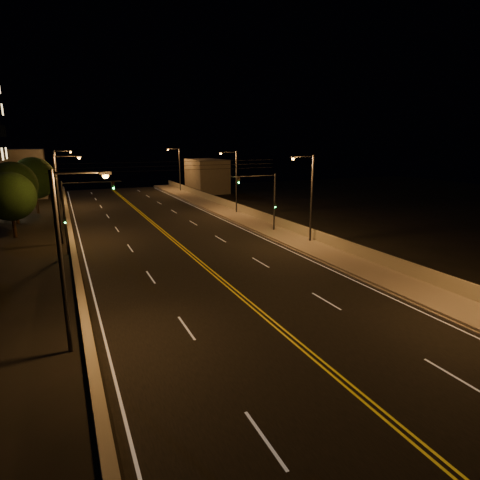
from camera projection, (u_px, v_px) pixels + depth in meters
name	position (u px, v px, depth m)	size (l,w,h in m)	color
ground	(401.00, 430.00, 13.80)	(160.00, 160.00, 0.00)	black
road	(206.00, 268.00, 31.52)	(18.00, 120.00, 0.02)	black
sidewalk	(321.00, 251.00, 35.78)	(3.60, 120.00, 0.30)	gray
curb	(303.00, 254.00, 35.05)	(0.14, 120.00, 0.15)	gray
parapet_wall	(336.00, 242.00, 36.28)	(0.30, 120.00, 1.00)	#A8A28C
jersey_barrier	(78.00, 279.00, 27.69)	(0.45, 120.00, 0.86)	#A8A28C
distant_building_right	(207.00, 176.00, 78.34)	(6.00, 10.00, 6.34)	#6C645B
distant_building_left	(21.00, 174.00, 70.39)	(8.00, 8.00, 8.41)	#6C645B
parapet_rail	(336.00, 236.00, 36.15)	(0.06, 0.06, 120.00)	black
lane_markings	(207.00, 268.00, 31.45)	(17.32, 116.00, 0.00)	silver
streetlight_1	(309.00, 193.00, 37.77)	(2.55, 0.28, 8.49)	#2D2D33
streetlight_2	(234.00, 178.00, 53.57)	(2.55, 0.28, 8.49)	#2D2D33
streetlight_3	(178.00, 167.00, 78.07)	(2.55, 0.28, 8.49)	#2D2D33
streetlight_4	(67.00, 250.00, 17.94)	(2.55, 0.28, 8.49)	#2D2D33
streetlight_5	(61.00, 193.00, 37.97)	(2.55, 0.28, 8.49)	#2D2D33
streetlight_6	(59.00, 175.00, 59.02)	(2.55, 0.28, 8.49)	#2D2D33
traffic_signal_right	(267.00, 196.00, 42.53)	(5.11, 0.31, 6.40)	#2D2D33
traffic_signal_left	(76.00, 208.00, 35.03)	(5.11, 0.31, 6.40)	#2D2D33
overhead_wires	(172.00, 166.00, 38.18)	(22.00, 0.03, 0.83)	black
tree_0	(10.00, 196.00, 40.65)	(4.97, 4.97, 6.74)	black
tree_1	(13.00, 185.00, 47.43)	(5.46, 5.46, 7.41)	black
tree_2	(34.00, 178.00, 54.40)	(5.65, 5.65, 7.66)	black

